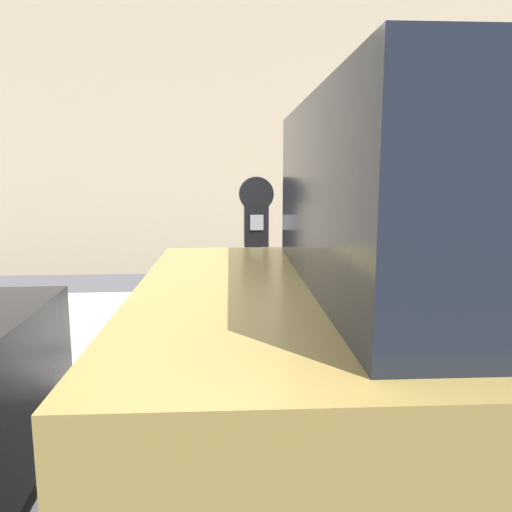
# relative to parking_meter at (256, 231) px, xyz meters

# --- Properties ---
(ground_plane) EXTENTS (60.00, 60.00, 0.00)m
(ground_plane) POSITION_rel_parking_meter_xyz_m (0.14, -1.05, -1.15)
(ground_plane) COLOR #47474C
(sidewalk) EXTENTS (24.00, 2.80, 0.13)m
(sidewalk) POSITION_rel_parking_meter_xyz_m (0.14, 1.15, -1.08)
(sidewalk) COLOR #BCB7AD
(sidewalk) RESTS_ON ground_plane
(building_facade) EXTENTS (24.00, 0.30, 5.88)m
(building_facade) POSITION_rel_parking_meter_xyz_m (0.14, 4.45, 1.79)
(building_facade) COLOR tan
(building_facade) RESTS_ON ground_plane
(parking_meter) EXTENTS (0.23, 0.15, 1.38)m
(parking_meter) POSITION_rel_parking_meter_xyz_m (0.00, 0.00, 0.00)
(parking_meter) COLOR #2D2D30
(parking_meter) RESTS_ON sidewalk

